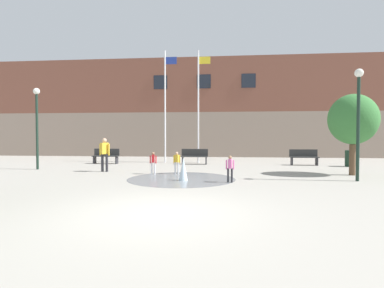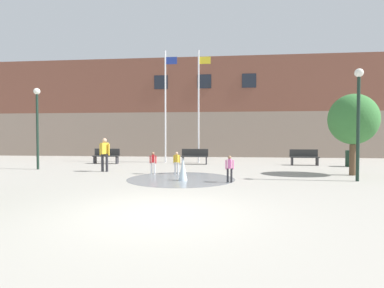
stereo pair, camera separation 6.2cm
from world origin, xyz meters
name	(u,v)px [view 1 (the left image)]	position (x,y,z in m)	size (l,w,h in m)	color
ground_plane	(159,212)	(0.00, 0.00, 0.00)	(100.00, 100.00, 0.00)	#9E998E
library_building	(206,110)	(0.00, 20.31, 3.99)	(36.00, 6.05, 7.99)	gray
splash_fountain	(182,175)	(-0.14, 5.01, 0.19)	(4.27, 4.27, 0.89)	gray
park_bench_center	(106,156)	(-5.64, 11.14, 0.48)	(1.60, 0.44, 0.91)	#28282D
park_bench_under_right_flagpole	(195,156)	(-0.21, 11.30, 0.48)	(1.60, 0.44, 0.91)	#28282D
park_bench_far_right	(304,157)	(6.16, 11.31, 0.48)	(1.60, 0.44, 0.91)	#28282D
child_in_fountain	(230,167)	(1.70, 4.44, 0.58)	(0.31, 0.23, 0.99)	#28282D
adult_watching	(105,152)	(-4.14, 7.17, 0.93)	(0.50, 0.39, 1.59)	#28282D
child_running	(177,161)	(-0.61, 6.72, 0.58)	(0.31, 0.22, 0.99)	silver
child_with_pink_shirt	(153,161)	(-1.63, 6.49, 0.58)	(0.31, 0.23, 0.99)	silver
flagpole_left	(166,103)	(-2.15, 12.28, 3.78)	(0.80, 0.10, 7.08)	silver
flagpole_right	(199,103)	(-0.03, 12.28, 3.76)	(0.80, 0.10, 7.05)	silver
lamp_post_left_lane	(37,117)	(-7.90, 7.77, 2.67)	(0.32, 0.32, 4.11)	#192D23
lamp_post_right_lane	(358,109)	(6.49, 5.24, 2.72)	(0.32, 0.32, 4.21)	#192D23
trash_can	(350,158)	(8.50, 10.72, 0.45)	(0.56, 0.56, 0.90)	#193323
street_tree_near_building	(353,120)	(7.04, 7.00, 2.41)	(2.04, 2.04, 3.51)	brown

